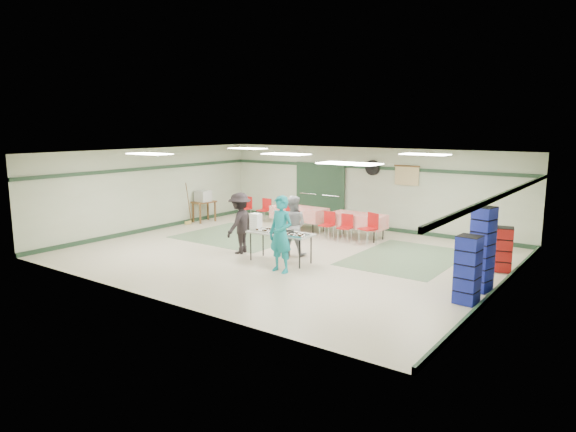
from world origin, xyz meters
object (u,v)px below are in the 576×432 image
Objects in this scene: chair_loose_b at (246,206)px; chair_b at (328,222)px; crate_stack_blue_a at (482,249)px; crate_stack_blue_b at (468,270)px; dining_table_a at (358,220)px; broom at (189,203)px; printer_table at (204,204)px; volunteer_dark at (240,223)px; dining_table_b at (299,213)px; chair_c at (370,225)px; chair_a at (346,225)px; chair_loose_a at (265,208)px; crate_stack_red at (503,249)px; volunteer_grey at (292,226)px; volunteer_teal at (281,234)px; chair_d at (288,216)px; office_printer at (203,196)px; serving_table at (280,234)px.

chair_b is at bearing 3.08° from chair_loose_b.
crate_stack_blue_a reaches higher than crate_stack_blue_b.
broom is at bearing -163.96° from dining_table_a.
printer_table is (-10.30, 3.18, -0.05)m from crate_stack_blue_b.
volunteer_dark is at bearing -109.05° from chair_b.
chair_c reaches higher than dining_table_b.
chair_a is 0.60× the size of crate_stack_blue_b.
broom reaches higher than chair_loose_b.
volunteer_dark reaches higher than chair_a.
crate_stack_blue_b is (3.81, -3.42, 0.10)m from chair_c.
chair_loose_a is 0.79× the size of crate_stack_red.
chair_b is 0.89× the size of chair_c.
dining_table_b is at bearing 159.21° from chair_a.
volunteer_grey reaches higher than crate_stack_red.
dining_table_a is 4.03m from chair_loose_a.
crate_stack_blue_b reaches higher than chair_a.
chair_b is at bearing -19.08° from dining_table_b.
chair_c is at bearing 18.58° from broom.
volunteer_teal is at bearing -143.69° from crate_stack_red.
volunteer_grey is 1.79× the size of chair_d.
volunteer_dark is 0.86× the size of dining_table_b.
chair_loose_b is 1.60m from office_printer.
chair_loose_a is at bearing -170.95° from chair_c.
dining_table_b reaches higher than printer_table.
volunteer_dark is at bearing 172.59° from serving_table.
crate_stack_red is (4.24, 3.11, -0.38)m from volunteer_teal.
chair_a is at bearing 151.76° from crate_stack_blue_a.
printer_table is (-1.79, -1.29, 0.12)m from chair_loose_a.
crate_stack_blue_a reaches higher than printer_table.
serving_table is 1.94× the size of chair_d.
printer_table is (-5.79, -0.81, 0.06)m from dining_table_a.
broom reaches higher than chair_d.
broom is (-3.67, -1.47, 0.18)m from dining_table_b.
crate_stack_blue_a reaches higher than chair_loose_a.
chair_b is 0.99× the size of chair_loose_a.
crate_stack_blue_a is at bearing -9.37° from office_printer.
chair_loose_b is 1.79× the size of office_printer.
chair_loose_b is (-2.49, 0.85, -0.01)m from chair_d.
volunteer_teal is 2.20× the size of chair_b.
volunteer_dark is 6.24m from crate_stack_blue_a.
volunteer_grey is 1.91× the size of chair_loose_a.
chair_c is 0.64× the size of broom.
chair_d reaches higher than printer_table.
volunteer_grey is at bearing -42.65° from chair_d.
crate_stack_red reaches higher than chair_c.
chair_b is at bearing 10.22° from printer_table.
chair_b is at bearing 146.90° from crate_stack_blue_b.
dining_table_a is at bearing 74.29° from chair_a.
printer_table is (-5.37, 2.07, -0.17)m from volunteer_grey.
broom reaches higher than dining_table_b.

